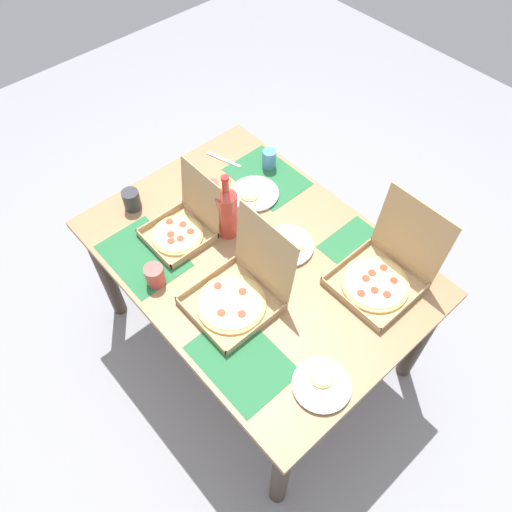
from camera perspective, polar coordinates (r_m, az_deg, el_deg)
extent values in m
plane|color=gray|center=(2.70, 0.00, -9.36)|extent=(6.00, 6.00, 0.00)
cylinder|color=#3F3328|center=(2.60, -16.77, -1.86)|extent=(0.07, 0.07, 0.70)
cylinder|color=#3F3328|center=(2.10, 2.80, -23.62)|extent=(0.07, 0.07, 0.70)
cylinder|color=#3F3328|center=(2.86, -1.90, 7.72)|extent=(0.07, 0.07, 0.70)
cylinder|color=#3F3328|center=(2.42, 18.25, -8.85)|extent=(0.07, 0.07, 0.70)
cube|color=#936D47|center=(2.08, 0.00, -0.25)|extent=(1.38, 1.00, 0.03)
cube|color=#236638|center=(2.12, -12.73, 0.02)|extent=(0.36, 0.26, 0.00)
cube|color=#236638|center=(1.83, -1.68, -11.73)|extent=(0.36, 0.26, 0.00)
cube|color=#236638|center=(2.38, 1.29, 9.03)|extent=(0.36, 0.26, 0.00)
cube|color=#236638|center=(2.12, 12.73, 0.01)|extent=(0.36, 0.26, 0.00)
cube|color=tan|center=(2.16, -8.89, 2.21)|extent=(0.25, 0.25, 0.01)
cube|color=tan|center=(2.21, -10.82, 4.32)|extent=(0.01, 0.25, 0.03)
cube|color=tan|center=(2.08, -6.97, 0.57)|extent=(0.01, 0.25, 0.03)
cube|color=tan|center=(2.11, -11.60, 0.77)|extent=(0.25, 0.01, 0.03)
cube|color=tan|center=(2.18, -6.39, 4.18)|extent=(0.25, 0.01, 0.03)
cylinder|color=#E0B76B|center=(2.15, -8.92, 2.36)|extent=(0.22, 0.22, 0.01)
cylinder|color=#EFD67F|center=(2.14, -8.95, 2.49)|extent=(0.20, 0.20, 0.00)
cylinder|color=red|center=(2.12, -8.62, 2.00)|extent=(0.03, 0.03, 0.00)
cylinder|color=red|center=(2.14, -7.47, 2.80)|extent=(0.03, 0.03, 0.00)
cylinder|color=red|center=(2.17, -8.34, 3.60)|extent=(0.03, 0.03, 0.00)
cylinder|color=red|center=(2.19, -9.84, 3.89)|extent=(0.03, 0.03, 0.00)
cylinder|color=red|center=(2.14, -9.70, 2.47)|extent=(0.03, 0.03, 0.00)
cylinder|color=red|center=(2.12, -9.67, 1.70)|extent=(0.03, 0.03, 0.00)
cube|color=tan|center=(2.09, -6.37, 6.91)|extent=(0.25, 0.03, 0.25)
cube|color=tan|center=(2.04, 13.34, -3.23)|extent=(0.31, 0.31, 0.01)
cube|color=tan|center=(2.07, 10.31, -0.40)|extent=(0.01, 0.31, 0.03)
cube|color=tan|center=(1.99, 16.69, -5.58)|extent=(0.01, 0.31, 0.03)
cube|color=tan|center=(1.95, 10.63, -5.42)|extent=(0.31, 0.01, 0.03)
cube|color=tan|center=(2.11, 16.01, -0.65)|extent=(0.31, 0.01, 0.03)
cylinder|color=#E0B76B|center=(2.03, 13.38, -3.09)|extent=(0.27, 0.27, 0.01)
cylinder|color=#EFD67F|center=(2.03, 13.43, -2.96)|extent=(0.24, 0.24, 0.00)
cylinder|color=red|center=(2.00, 14.71, -4.26)|extent=(0.03, 0.03, 0.00)
cylinder|color=red|center=(2.05, 15.43, -2.69)|extent=(0.03, 0.03, 0.00)
cylinder|color=red|center=(2.07, 14.34, -1.29)|extent=(0.03, 0.03, 0.00)
cylinder|color=red|center=(2.05, 13.08, -1.87)|extent=(0.03, 0.03, 0.00)
cylinder|color=red|center=(2.03, 12.41, -2.49)|extent=(0.03, 0.03, 0.00)
cylinder|color=red|center=(1.98, 11.89, -4.17)|extent=(0.03, 0.03, 0.00)
cylinder|color=red|center=(2.00, 13.37, -3.80)|extent=(0.03, 0.03, 0.00)
cube|color=tan|center=(1.99, 17.39, 2.46)|extent=(0.31, 0.04, 0.31)
cube|color=tan|center=(1.94, -2.83, -5.59)|extent=(0.31, 0.31, 0.01)
cube|color=tan|center=(1.99, -5.63, -2.54)|extent=(0.01, 0.31, 0.03)
cube|color=tan|center=(1.86, 0.15, -8.26)|extent=(0.01, 0.31, 0.03)
cube|color=tan|center=(1.88, -6.38, -7.88)|extent=(0.31, 0.01, 0.03)
cube|color=tan|center=(1.97, 0.49, -2.84)|extent=(0.31, 0.01, 0.03)
cylinder|color=#E0B76B|center=(1.93, -2.84, -5.45)|extent=(0.27, 0.27, 0.01)
cylinder|color=#EFD67F|center=(1.92, -2.85, -5.33)|extent=(0.24, 0.24, 0.00)
cylinder|color=red|center=(1.89, -1.63, -6.60)|extent=(0.03, 0.03, 0.00)
cylinder|color=red|center=(1.95, -1.54, -4.05)|extent=(0.03, 0.03, 0.00)
cylinder|color=red|center=(1.96, -4.36, -3.40)|extent=(0.03, 0.03, 0.00)
cylinder|color=red|center=(1.90, -3.98, -6.47)|extent=(0.03, 0.03, 0.00)
cube|color=tan|center=(1.85, 0.99, 0.40)|extent=(0.31, 0.04, 0.30)
cylinder|color=white|center=(2.29, -0.16, 7.03)|extent=(0.21, 0.21, 0.01)
cylinder|color=white|center=(2.28, -0.16, 7.17)|extent=(0.22, 0.22, 0.01)
cylinder|color=#E0B76B|center=(2.27, -0.73, 7.04)|extent=(0.09, 0.09, 0.01)
cylinder|color=#EFD67F|center=(2.27, -0.73, 7.14)|extent=(0.08, 0.08, 0.00)
cylinder|color=white|center=(1.80, 7.47, -14.43)|extent=(0.20, 0.20, 0.01)
cylinder|color=white|center=(1.79, 7.50, -14.33)|extent=(0.21, 0.21, 0.01)
cylinder|color=#E0B76B|center=(1.80, 7.49, -13.52)|extent=(0.08, 0.08, 0.01)
cylinder|color=#EFD67F|center=(1.79, 7.51, -13.44)|extent=(0.07, 0.07, 0.00)
cylinder|color=white|center=(2.10, 3.56, 1.09)|extent=(0.21, 0.21, 0.01)
cylinder|color=white|center=(2.09, 3.57, 1.22)|extent=(0.22, 0.22, 0.01)
cylinder|color=#E0B76B|center=(2.09, 4.30, 1.41)|extent=(0.09, 0.09, 0.01)
cylinder|color=#EFD67F|center=(2.09, 4.31, 1.51)|extent=(0.08, 0.08, 0.00)
cylinder|color=#B2382D|center=(2.07, -3.31, 4.73)|extent=(0.09, 0.09, 0.22)
cone|color=#B2382D|center=(1.98, -3.48, 7.19)|extent=(0.09, 0.09, 0.04)
cylinder|color=#B2382D|center=(1.94, -3.55, 8.12)|extent=(0.03, 0.03, 0.06)
cylinder|color=red|center=(1.92, -3.60, 8.82)|extent=(0.03, 0.03, 0.01)
cylinder|color=#BF4742|center=(2.24, -5.06, 7.24)|extent=(0.07, 0.07, 0.11)
cylinder|color=#333338|center=(2.28, -13.98, 6.22)|extent=(0.08, 0.08, 0.09)
cylinder|color=teal|center=(2.40, 1.51, 10.97)|extent=(0.07, 0.07, 0.10)
cylinder|color=#BF4742|center=(2.00, -11.45, -2.18)|extent=(0.08, 0.08, 0.09)
cube|color=#B7B7BC|center=(2.46, -3.66, 10.88)|extent=(0.19, 0.07, 0.00)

